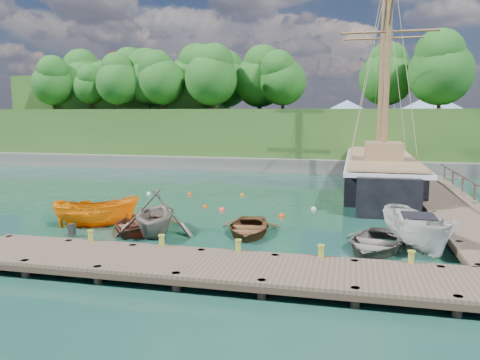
% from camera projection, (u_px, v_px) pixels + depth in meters
% --- Properties ---
extents(ground, '(160.00, 160.00, 0.00)m').
position_uv_depth(ground, '(223.00, 230.00, 22.58)').
color(ground, '#11372B').
rests_on(ground, ground).
extents(dock_near, '(20.00, 3.20, 1.10)m').
position_uv_depth(dock_near, '(229.00, 268.00, 15.80)').
color(dock_near, '#4F3E2E').
rests_on(dock_near, ground).
extents(dock_east, '(3.20, 24.00, 1.10)m').
position_uv_depth(dock_east, '(449.00, 205.00, 26.65)').
color(dock_east, '#4F3E2E').
rests_on(dock_east, ground).
extents(bollard_0, '(0.26, 0.26, 0.45)m').
position_uv_depth(bollard_0, '(92.00, 256.00, 18.58)').
color(bollard_0, olive).
rests_on(bollard_0, ground).
extents(bollard_1, '(0.26, 0.26, 0.45)m').
position_uv_depth(bollard_1, '(162.00, 261.00, 17.90)').
color(bollard_1, olive).
rests_on(bollard_1, ground).
extents(bollard_2, '(0.26, 0.26, 0.45)m').
position_uv_depth(bollard_2, '(238.00, 267.00, 17.22)').
color(bollard_2, olive).
rests_on(bollard_2, ground).
extents(bollard_3, '(0.26, 0.26, 0.45)m').
position_uv_depth(bollard_3, '(321.00, 273.00, 16.53)').
color(bollard_3, olive).
rests_on(bollard_3, ground).
extents(bollard_4, '(0.26, 0.26, 0.45)m').
position_uv_depth(bollard_4, '(410.00, 280.00, 15.85)').
color(bollard_4, olive).
rests_on(bollard_4, ground).
extents(rowboat_0, '(3.51, 4.75, 0.95)m').
position_uv_depth(rowboat_0, '(140.00, 230.00, 22.70)').
color(rowboat_0, brown).
rests_on(rowboat_0, ground).
extents(rowboat_1, '(4.59, 5.00, 2.23)m').
position_uv_depth(rowboat_1, '(156.00, 234.00, 21.92)').
color(rowboat_1, '#73695D').
rests_on(rowboat_1, ground).
extents(rowboat_2, '(3.35, 4.35, 0.83)m').
position_uv_depth(rowboat_2, '(248.00, 234.00, 21.96)').
color(rowboat_2, brown).
rests_on(rowboat_2, ground).
extents(rowboat_3, '(4.15, 5.05, 0.91)m').
position_uv_depth(rowboat_3, '(375.00, 250.00, 19.35)').
color(rowboat_3, '#5F574F').
rests_on(rowboat_3, ground).
extents(motorboat_orange, '(4.48, 3.00, 1.62)m').
position_uv_depth(motorboat_orange, '(97.00, 226.00, 23.36)').
color(motorboat_orange, orange).
rests_on(motorboat_orange, ground).
extents(cabin_boat_white, '(3.39, 5.08, 1.84)m').
position_uv_depth(cabin_boat_white, '(417.00, 249.00, 19.48)').
color(cabin_boat_white, silver).
rests_on(cabin_boat_white, ground).
extents(schooner, '(5.02, 26.78, 19.52)m').
position_uv_depth(schooner, '(380.00, 175.00, 34.47)').
color(schooner, black).
rests_on(schooner, ground).
extents(mooring_buoy_0, '(0.27, 0.27, 0.27)m').
position_uv_depth(mooring_buoy_0, '(123.00, 206.00, 28.62)').
color(mooring_buoy_0, silver).
rests_on(mooring_buoy_0, ground).
extents(mooring_buoy_1, '(0.28, 0.28, 0.28)m').
position_uv_depth(mooring_buoy_1, '(205.00, 207.00, 28.23)').
color(mooring_buoy_1, '#D74100').
rests_on(mooring_buoy_1, ground).
extents(mooring_buoy_2, '(0.35, 0.35, 0.35)m').
position_uv_depth(mooring_buoy_2, '(222.00, 210.00, 27.22)').
color(mooring_buoy_2, '#F83E23').
rests_on(mooring_buoy_2, ground).
extents(mooring_buoy_3, '(0.34, 0.34, 0.34)m').
position_uv_depth(mooring_buoy_3, '(314.00, 210.00, 27.40)').
color(mooring_buoy_3, silver).
rests_on(mooring_buoy_3, ground).
extents(mooring_buoy_4, '(0.31, 0.31, 0.31)m').
position_uv_depth(mooring_buoy_4, '(190.00, 195.00, 32.37)').
color(mooring_buoy_4, '#F43E0D').
rests_on(mooring_buoy_4, ground).
extents(mooring_buoy_5, '(0.29, 0.29, 0.29)m').
position_uv_depth(mooring_buoy_5, '(242.00, 196.00, 32.05)').
color(mooring_buoy_5, '#D95F0C').
rests_on(mooring_buoy_5, ground).
extents(mooring_buoy_6, '(0.29, 0.29, 0.29)m').
position_uv_depth(mooring_buoy_6, '(149.00, 194.00, 32.65)').
color(mooring_buoy_6, silver).
rests_on(mooring_buoy_6, ground).
extents(mooring_buoy_7, '(0.34, 0.34, 0.34)m').
position_uv_depth(mooring_buoy_7, '(282.00, 217.00, 25.59)').
color(mooring_buoy_7, '#E63800').
rests_on(mooring_buoy_7, ground).
extents(headland, '(51.00, 19.31, 12.90)m').
position_uv_depth(headland, '(188.00, 114.00, 54.93)').
color(headland, '#474744').
rests_on(headland, ground).
extents(distant_ridge, '(117.00, 40.00, 10.00)m').
position_uv_depth(distant_ridge, '(343.00, 120.00, 88.41)').
color(distant_ridge, '#728CA5').
rests_on(distant_ridge, ground).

